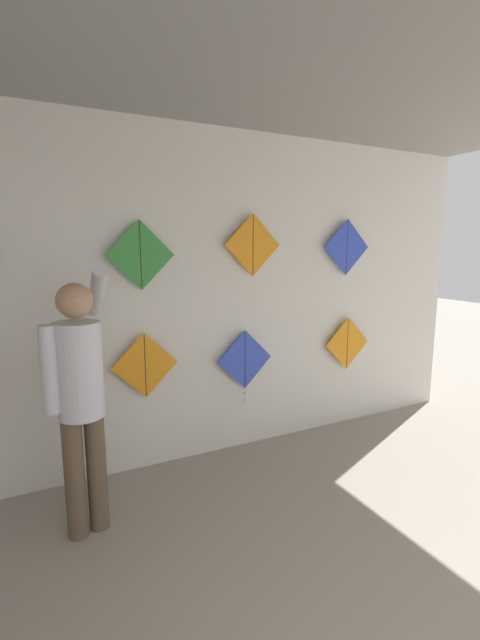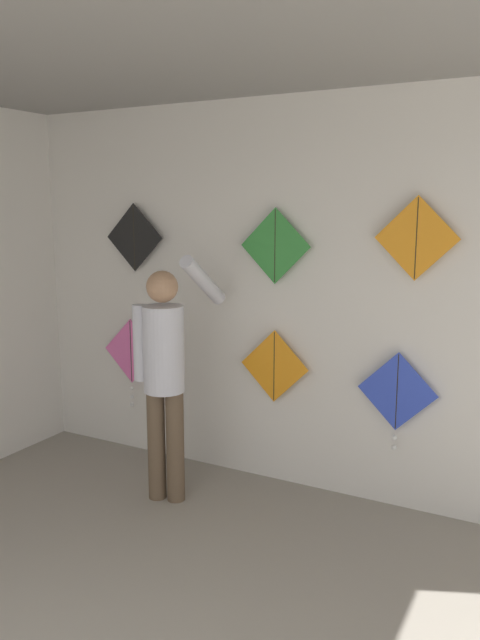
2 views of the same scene
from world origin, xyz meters
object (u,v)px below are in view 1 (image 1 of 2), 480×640
object	(u,v)px
kite_3	(347,343)
kite_7	(347,247)
kite_5	(140,255)
kite_1	(145,365)
shopkeeper	(80,387)
kite_6	(253,245)
kite_2	(245,362)

from	to	relation	value
kite_3	kite_7	size ratio (longest dim) A/B	1.00
kite_5	kite_7	distance (m)	2.01
kite_3	kite_5	distance (m)	2.26
kite_1	kite_3	world-z (taller)	kite_1
kite_1	kite_5	xyz separation A→B (m)	(-0.00, 0.00, 0.87)
kite_5	shopkeeper	bearing A→B (deg)	-133.07
kite_5	kite_7	bearing A→B (deg)	0.00
kite_3	kite_5	size ratio (longest dim) A/B	1.00
kite_6	kite_7	bearing A→B (deg)	0.00
shopkeeper	kite_6	bearing A→B (deg)	7.87
shopkeeper	kite_3	bearing A→B (deg)	-0.54
kite_6	kite_1	bearing A→B (deg)	180.00
kite_3	kite_6	xyz separation A→B (m)	(-1.09, 0.00, 0.98)
shopkeeper	kite_6	world-z (taller)	kite_6
kite_2	kite_5	xyz separation A→B (m)	(-0.90, 0.00, 0.96)
kite_5	kite_7	size ratio (longest dim) A/B	1.00
kite_1	kite_5	size ratio (longest dim) A/B	1.00
kite_7	kite_1	bearing A→B (deg)	180.00
kite_1	kite_2	size ratio (longest dim) A/B	0.80
kite_1	kite_7	bearing A→B (deg)	0.00
kite_6	kite_2	bearing A→B (deg)	-179.45
kite_1	kite_7	distance (m)	2.21
kite_2	kite_3	bearing A→B (deg)	0.04
shopkeeper	kite_5	distance (m)	1.13
kite_3	kite_1	bearing A→B (deg)	180.00
kite_1	kite_2	distance (m)	0.90
kite_1	kite_3	distance (m)	2.07
shopkeeper	kite_1	xyz separation A→B (m)	(0.55, 0.59, -0.08)
kite_6	kite_7	distance (m)	1.04
kite_1	kite_3	bearing A→B (deg)	0.00
kite_2	kite_1	bearing A→B (deg)	179.95
kite_2	kite_5	size ratio (longest dim) A/B	1.26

